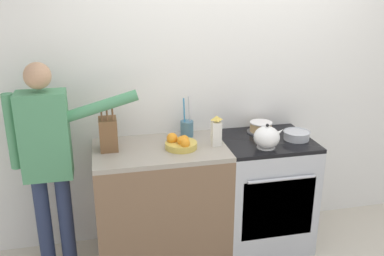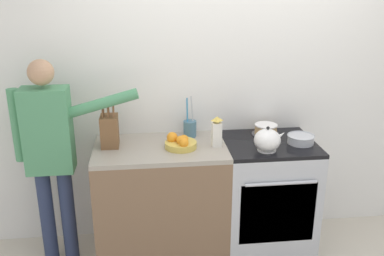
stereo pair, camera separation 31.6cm
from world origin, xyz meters
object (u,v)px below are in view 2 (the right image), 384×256
tea_kettle (268,140)px  mixing_bowl (301,139)px  stove_range (266,195)px  knife_block (110,131)px  fruit_bowl (180,143)px  layer_cake (266,130)px  person_baker (51,147)px  utensil_crock (190,128)px  milk_carton (217,132)px

tea_kettle → mixing_bowl: tea_kettle is taller
stove_range → knife_block: size_ratio=2.79×
fruit_bowl → layer_cake: bearing=15.9°
fruit_bowl → person_baker: person_baker is taller
utensil_crock → milk_carton: 0.30m
tea_kettle → knife_block: size_ratio=0.72×
layer_cake → milk_carton: 0.49m
layer_cake → fruit_bowl: size_ratio=0.94×
tea_kettle → person_baker: 1.60m
layer_cake → tea_kettle: size_ratio=0.94×
fruit_bowl → person_baker: 0.96m
person_baker → utensil_crock: bearing=9.5°
knife_block → stove_range: bearing=-2.7°
knife_block → milk_carton: size_ratio=1.41×
fruit_bowl → knife_block: bearing=169.2°
tea_kettle → stove_range: bearing=67.1°
milk_carton → stove_range: bearing=4.9°
knife_block → milk_carton: bearing=-6.7°
tea_kettle → mixing_bowl: size_ratio=1.13×
knife_block → utensil_crock: utensil_crock is taller
layer_cake → person_baker: bearing=-174.8°
knife_block → person_baker: size_ratio=0.21×
utensil_crock → milk_carton: size_ratio=1.46×
layer_cake → utensil_crock: (-0.62, 0.04, 0.03)m
mixing_bowl → fruit_bowl: fruit_bowl is taller
layer_cake → milk_carton: bearing=-155.7°
tea_kettle → fruit_bowl: 0.65m
tea_kettle → milk_carton: bearing=159.7°
fruit_bowl → milk_carton: bearing=1.3°
mixing_bowl → knife_block: size_ratio=0.64×
mixing_bowl → utensil_crock: (-0.83, 0.26, 0.04)m
mixing_bowl → person_baker: person_baker is taller
knife_block → layer_cake: bearing=4.8°
layer_cake → milk_carton: milk_carton is taller
mixing_bowl → milk_carton: size_ratio=0.89×
stove_range → person_baker: 1.73m
stove_range → tea_kettle: (-0.07, -0.17, 0.55)m
utensil_crock → stove_range: bearing=-18.3°
layer_cake → utensil_crock: 0.62m
mixing_bowl → milk_carton: (-0.65, 0.02, 0.08)m
layer_cake → mixing_bowl: layer_cake is taller
mixing_bowl → utensil_crock: utensil_crock is taller
stove_range → knife_block: knife_block is taller
mixing_bowl → person_baker: size_ratio=0.13×
fruit_bowl → mixing_bowl: bearing=-0.8°
person_baker → fruit_bowl: bearing=-3.9°
layer_cake → tea_kettle: 0.34m
tea_kettle → milk_carton: 0.38m
mixing_bowl → fruit_bowl: bearing=179.2°
milk_carton → tea_kettle: bearing=-20.3°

